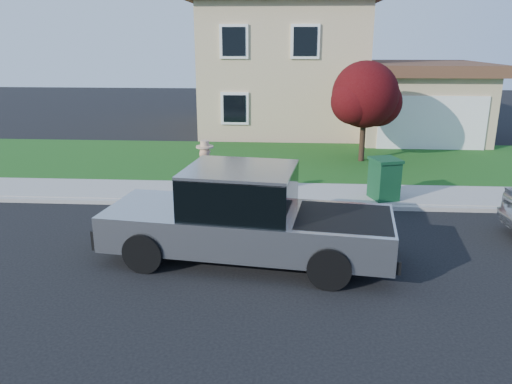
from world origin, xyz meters
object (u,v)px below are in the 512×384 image
pickup_truck (246,218)px  woman (206,177)px  trash_bin (384,178)px  ornamental_tree (366,98)px

pickup_truck → woman: bearing=120.8°
woman → pickup_truck: bearing=129.6°
pickup_truck → trash_bin: (3.71, 4.22, -0.20)m
trash_bin → ornamental_tree: bearing=71.2°
woman → ornamental_tree: (5.23, 5.97, 1.61)m
pickup_truck → woman: pickup_truck is taller
pickup_truck → ornamental_tree: 10.17m
pickup_truck → ornamental_tree: (3.79, 9.30, 1.59)m
ornamental_tree → trash_bin: ornamental_tree is taller
ornamental_tree → pickup_truck: bearing=-112.2°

